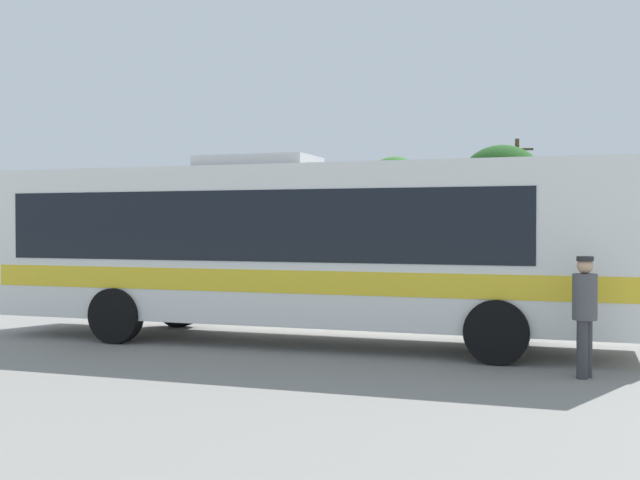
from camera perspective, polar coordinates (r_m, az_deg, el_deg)
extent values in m
plane|color=gray|center=(25.01, 4.01, -3.97)|extent=(300.00, 300.00, 0.00)
cube|color=beige|center=(42.35, 7.33, -0.76)|extent=(80.00, 0.30, 1.66)
cube|color=white|center=(14.71, -1.26, -0.28)|extent=(12.23, 3.89, 2.85)
cube|color=black|center=(14.92, -3.43, 1.06)|extent=(10.08, 3.68, 1.26)
cube|color=yellow|center=(14.74, -1.26, -2.72)|extent=(11.99, 3.89, 0.40)
cube|color=#B2B2B2|center=(15.08, -4.50, 5.64)|extent=(2.34, 1.64, 0.24)
cylinder|color=black|center=(15.21, 13.74, -5.36)|extent=(1.07, 0.42, 1.04)
cylinder|color=black|center=(12.79, 12.82, -6.58)|extent=(1.07, 0.42, 1.04)
cylinder|color=black|center=(17.27, -10.26, -4.56)|extent=(1.07, 0.42, 1.04)
cylinder|color=black|center=(15.18, -14.73, -5.37)|extent=(1.07, 0.42, 1.04)
cylinder|color=#38383D|center=(12.11, 18.95, -7.52)|extent=(0.16, 0.16, 0.85)
cylinder|color=#38383D|center=(11.96, 18.65, -7.62)|extent=(0.16, 0.16, 0.85)
cylinder|color=#4C4C51|center=(11.94, 18.83, -3.96)|extent=(0.48, 0.48, 0.67)
sphere|color=tan|center=(11.91, 18.84, -1.81)|extent=(0.23, 0.23, 0.23)
cylinder|color=#262628|center=(11.91, 18.85, -1.31)|extent=(0.24, 0.24, 0.07)
cube|color=black|center=(40.01, -4.88, -1.12)|extent=(4.35, 1.91, 0.65)
cube|color=black|center=(39.94, -4.58, -0.28)|extent=(2.41, 1.72, 0.53)
cylinder|color=black|center=(39.56, -7.08, -1.63)|extent=(0.65, 0.24, 0.64)
cylinder|color=black|center=(41.25, -6.34, -1.51)|extent=(0.65, 0.24, 0.64)
cylinder|color=black|center=(38.84, -3.33, -1.67)|extent=(0.65, 0.24, 0.64)
cylinder|color=black|center=(40.55, -2.73, -1.55)|extent=(0.65, 0.24, 0.64)
cube|color=silver|center=(38.11, 3.08, -1.28)|extent=(4.49, 1.95, 0.60)
cube|color=black|center=(38.05, 3.41, -0.46)|extent=(2.49, 1.74, 0.49)
cylinder|color=black|center=(37.55, 0.76, -1.77)|extent=(0.65, 0.24, 0.64)
cylinder|color=black|center=(39.27, 1.35, -1.64)|extent=(0.65, 0.24, 0.64)
cylinder|color=black|center=(37.02, 4.91, -1.81)|extent=(0.65, 0.24, 0.64)
cylinder|color=black|center=(38.76, 5.32, -1.68)|extent=(0.65, 0.24, 0.64)
cube|color=black|center=(37.99, 12.27, -1.29)|extent=(4.55, 2.20, 0.62)
cube|color=black|center=(37.99, 12.60, -0.44)|extent=(2.56, 1.87, 0.51)
cylinder|color=black|center=(37.02, 10.29, -1.83)|extent=(0.66, 0.28, 0.64)
cylinder|color=black|center=(38.78, 10.13, -1.69)|extent=(0.66, 0.28, 0.64)
cylinder|color=black|center=(37.29, 14.49, -1.82)|extent=(0.66, 0.28, 0.64)
cylinder|color=black|center=(39.03, 14.14, -1.69)|extent=(0.66, 0.28, 0.64)
cylinder|color=#4C3823|center=(45.77, 14.22, 2.77)|extent=(0.24, 0.24, 7.11)
cube|color=#473321|center=(45.96, 14.24, 6.46)|extent=(1.80, 0.28, 0.12)
cylinder|color=brown|center=(48.81, -7.19, 0.48)|extent=(0.32, 0.32, 3.34)
ellipsoid|color=#38752D|center=(48.87, -7.20, 4.08)|extent=(3.98, 3.98, 3.39)
cylinder|color=brown|center=(48.79, 5.51, 0.68)|extent=(0.32, 0.32, 3.67)
ellipsoid|color=#38752D|center=(48.86, 5.52, 4.31)|extent=(3.60, 3.60, 3.06)
cylinder|color=brown|center=(45.03, 13.15, 0.25)|extent=(0.32, 0.32, 3.10)
ellipsoid|color=#23561E|center=(45.10, 13.17, 4.29)|extent=(4.65, 4.65, 3.96)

